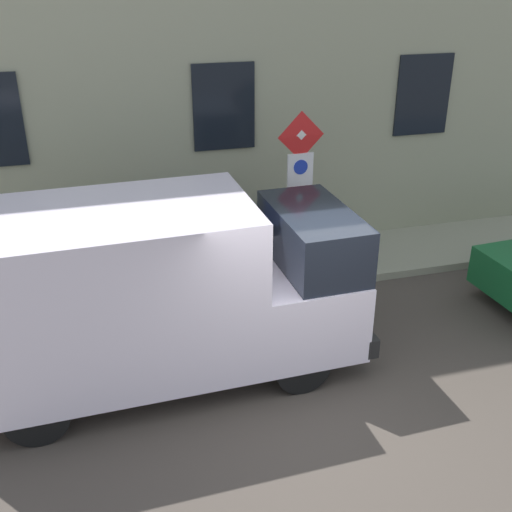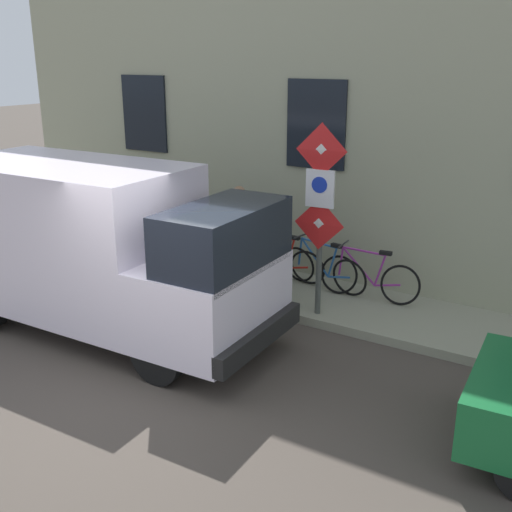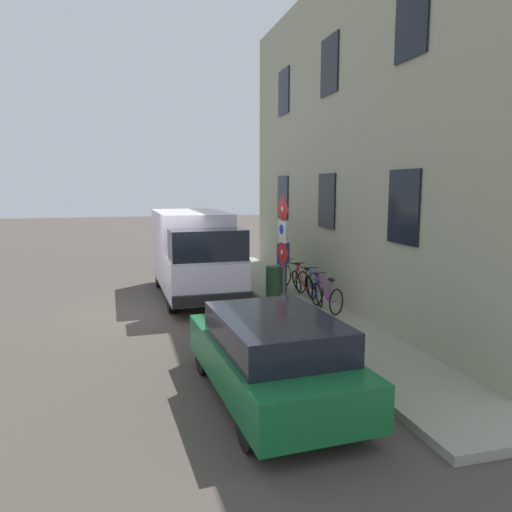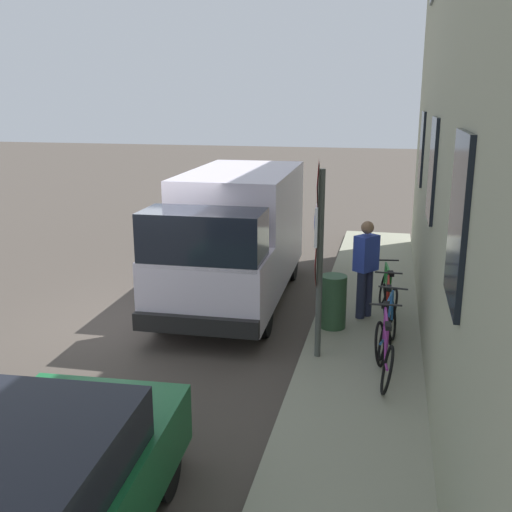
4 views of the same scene
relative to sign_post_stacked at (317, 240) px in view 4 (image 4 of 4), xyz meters
The scene contains 11 objects.
ground_plane 3.71m from the sign_post_stacked, 163.92° to the left, with size 80.00×80.00×0.00m, color #473F38.
sidewalk_slab 2.17m from the sign_post_stacked, 51.69° to the left, with size 1.79×16.07×0.14m, color gray.
building_facade 3.32m from the sign_post_stacked, 24.39° to the left, with size 0.75×14.07×8.97m.
sign_post_stacked is the anchor object (origin of this frame).
delivery_van 3.32m from the sign_post_stacked, 125.61° to the left, with size 2.15×5.38×2.50m.
bicycle_purple 1.81m from the sign_post_stacked, 22.68° to the right, with size 0.46×1.72×0.89m.
bicycle_blue 1.80m from the sign_post_stacked, 20.98° to the left, with size 0.49×1.71×0.89m.
bicycle_red 2.15m from the sign_post_stacked, 49.85° to the left, with size 0.46×1.71×0.89m.
bicycle_green 2.71m from the sign_post_stacked, 63.31° to the left, with size 0.49×1.72×0.89m.
pedestrian 2.14m from the sign_post_stacked, 71.06° to the left, with size 0.45×0.48×1.72m.
litter_bin 1.83m from the sign_post_stacked, 83.15° to the left, with size 0.44×0.44×0.90m, color #2D5133.
Camera 4 is at (4.03, -9.16, 3.88)m, focal length 42.00 mm.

